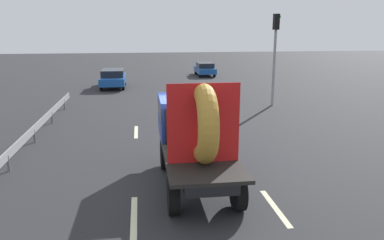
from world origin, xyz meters
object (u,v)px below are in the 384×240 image
at_px(traffic_light, 275,46).
at_px(oncoming_car, 205,69).
at_px(flatbed_truck, 194,127).
at_px(distant_sedan, 113,78).

bearing_deg(traffic_light, oncoming_car, 96.21).
bearing_deg(flatbed_truck, traffic_light, 59.24).
relative_size(flatbed_truck, distant_sedan, 1.21).
bearing_deg(oncoming_car, distant_sedan, -142.60).
distance_m(flatbed_truck, traffic_light, 12.56).
distance_m(distant_sedan, traffic_light, 13.47).
height_order(traffic_light, oncoming_car, traffic_light).
relative_size(flatbed_truck, traffic_light, 0.97).
relative_size(traffic_light, oncoming_car, 1.40).
xyz_separation_m(flatbed_truck, distant_sedan, (-3.72, 19.17, -0.89)).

